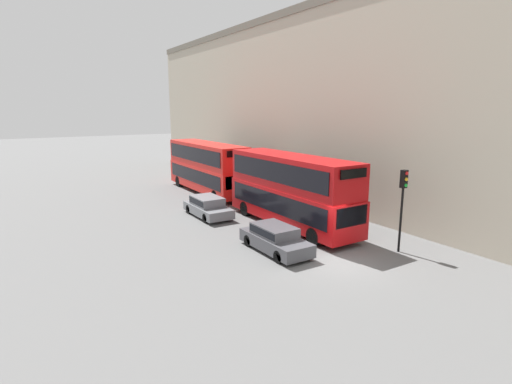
% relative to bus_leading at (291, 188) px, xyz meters
% --- Properties ---
extents(ground_plane, '(200.00, 200.00, 0.00)m').
position_rel_bus_leading_xyz_m(ground_plane, '(-1.60, -6.03, -2.44)').
color(ground_plane, '#5B5B5B').
extents(building_facade, '(1.10, 80.00, 14.80)m').
position_rel_bus_leading_xyz_m(building_facade, '(5.40, -6.03, 5.26)').
color(building_facade, '#B2A893').
rests_on(building_facade, ground).
extents(bus_leading, '(2.59, 10.41, 4.43)m').
position_rel_bus_leading_xyz_m(bus_leading, '(0.00, 0.00, 0.00)').
color(bus_leading, '#B20C0F').
rests_on(bus_leading, ground).
extents(bus_second_in_queue, '(2.59, 11.01, 4.32)m').
position_rel_bus_leading_xyz_m(bus_second_in_queue, '(-0.00, 12.06, -0.06)').
color(bus_second_in_queue, red).
rests_on(bus_second_in_queue, ground).
extents(car_dark_sedan, '(1.75, 4.37, 1.37)m').
position_rel_bus_leading_xyz_m(car_dark_sedan, '(-3.40, -3.23, -1.71)').
color(car_dark_sedan, '#47474C').
rests_on(car_dark_sedan, ground).
extents(car_hatchback, '(1.84, 4.31, 1.36)m').
position_rel_bus_leading_xyz_m(car_hatchback, '(-3.40, 4.81, -1.71)').
color(car_hatchback, slate).
rests_on(car_hatchback, ground).
extents(traffic_light, '(0.30, 0.36, 4.25)m').
position_rel_bus_leading_xyz_m(traffic_light, '(1.97, -6.66, 0.61)').
color(traffic_light, black).
rests_on(traffic_light, ground).
extents(pedestrian, '(0.36, 0.36, 1.84)m').
position_rel_bus_leading_xyz_m(pedestrian, '(2.02, 13.65, -1.58)').
color(pedestrian, '#26262D').
rests_on(pedestrian, ground).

